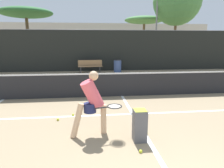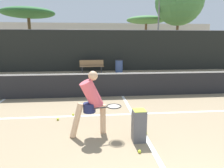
{
  "view_description": "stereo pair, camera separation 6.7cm",
  "coord_description": "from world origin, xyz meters",
  "px_view_note": "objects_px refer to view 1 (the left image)",
  "views": [
    {
      "loc": [
        -1.24,
        -1.39,
        2.13
      ],
      "look_at": [
        -0.63,
        4.12,
        0.95
      ],
      "focal_mm": 32.0,
      "sensor_mm": 36.0,
      "label": 1
    },
    {
      "loc": [
        -1.17,
        -1.4,
        2.13
      ],
      "look_at": [
        -0.63,
        4.12,
        0.95
      ],
      "focal_mm": 32.0,
      "sensor_mm": 36.0,
      "label": 2
    }
  ],
  "objects_px": {
    "player_practicing": "(92,101)",
    "ball_hopper": "(140,125)",
    "courtside_bench": "(90,66)",
    "parked_car": "(80,60)",
    "trash_bin": "(118,66)"
  },
  "relations": [
    {
      "from": "player_practicing",
      "to": "courtside_bench",
      "type": "height_order",
      "value": "player_practicing"
    },
    {
      "from": "courtside_bench",
      "to": "parked_car",
      "type": "relative_size",
      "value": 0.4
    },
    {
      "from": "ball_hopper",
      "to": "trash_bin",
      "type": "relative_size",
      "value": 0.8
    },
    {
      "from": "courtside_bench",
      "to": "parked_car",
      "type": "distance_m",
      "value": 4.14
    },
    {
      "from": "player_practicing",
      "to": "ball_hopper",
      "type": "bearing_deg",
      "value": -35.11
    },
    {
      "from": "player_practicing",
      "to": "courtside_bench",
      "type": "relative_size",
      "value": 0.89
    },
    {
      "from": "player_practicing",
      "to": "trash_bin",
      "type": "xyz_separation_m",
      "value": [
        1.9,
        9.56,
        -0.37
      ]
    },
    {
      "from": "trash_bin",
      "to": "player_practicing",
      "type": "bearing_deg",
      "value": -101.25
    },
    {
      "from": "player_practicing",
      "to": "ball_hopper",
      "type": "relative_size",
      "value": 2.12
    },
    {
      "from": "player_practicing",
      "to": "parked_car",
      "type": "bearing_deg",
      "value": 80.53
    },
    {
      "from": "trash_bin",
      "to": "parked_car",
      "type": "bearing_deg",
      "value": 124.7
    },
    {
      "from": "player_practicing",
      "to": "ball_hopper",
      "type": "distance_m",
      "value": 1.18
    },
    {
      "from": "courtside_bench",
      "to": "parked_car",
      "type": "bearing_deg",
      "value": 100.26
    },
    {
      "from": "player_practicing",
      "to": "ball_hopper",
      "type": "height_order",
      "value": "player_practicing"
    },
    {
      "from": "player_practicing",
      "to": "parked_car",
      "type": "xyz_separation_m",
      "value": [
        -0.93,
        13.66,
        -0.27
      ]
    }
  ]
}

